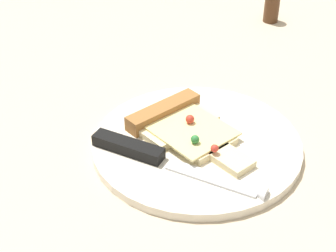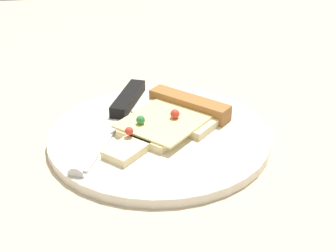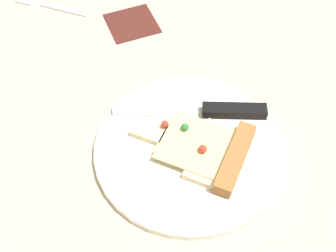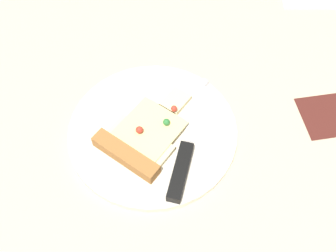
% 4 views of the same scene
% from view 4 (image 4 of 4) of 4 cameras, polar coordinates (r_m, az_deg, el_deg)
% --- Properties ---
extents(ground_plane, '(1.41, 1.41, 0.03)m').
position_cam_4_polar(ground_plane, '(0.65, -3.48, -5.96)').
color(ground_plane, '#C6B293').
rests_on(ground_plane, ground).
extents(plate, '(0.29, 0.29, 0.01)m').
position_cam_4_polar(plate, '(0.66, -2.26, -0.73)').
color(plate, silver).
rests_on(plate, ground_plane).
extents(pizza_slice, '(0.18, 0.18, 0.03)m').
position_cam_4_polar(pizza_slice, '(0.64, -3.70, -1.65)').
color(pizza_slice, beige).
rests_on(pizza_slice, plate).
extents(knife, '(0.23, 0.11, 0.02)m').
position_cam_4_polar(knife, '(0.63, 2.76, -3.13)').
color(knife, silver).
rests_on(knife, plate).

